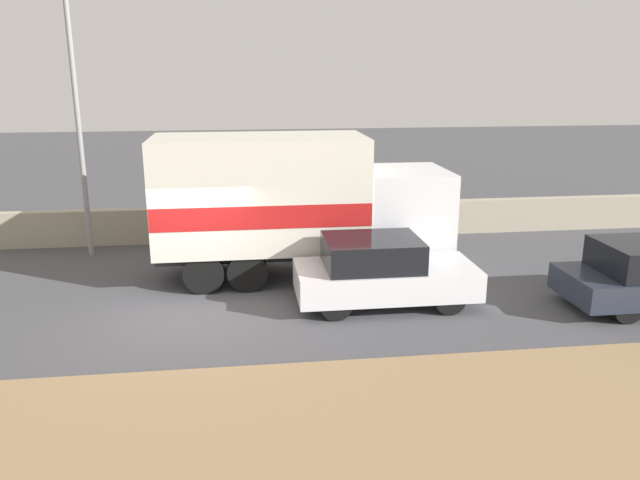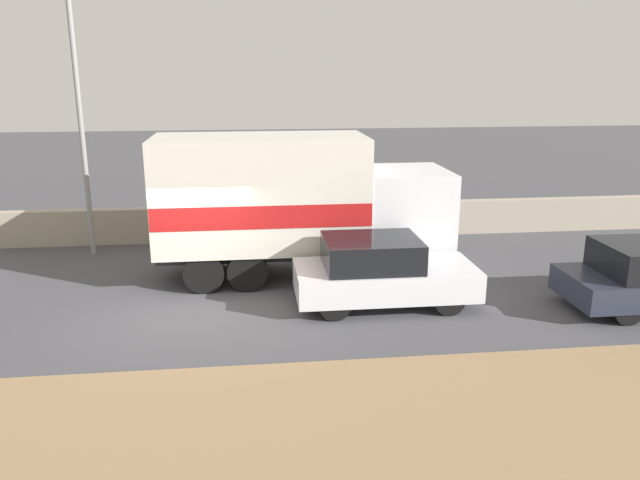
# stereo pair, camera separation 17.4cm
# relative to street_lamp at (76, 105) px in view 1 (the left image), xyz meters

# --- Properties ---
(ground_plane) EXTENTS (80.00, 80.00, 0.00)m
(ground_plane) POSITION_rel_street_lamp_xyz_m (3.17, -4.56, -4.09)
(ground_plane) COLOR #47474C
(stone_wall_backdrop) EXTENTS (60.00, 0.35, 1.04)m
(stone_wall_backdrop) POSITION_rel_street_lamp_xyz_m (3.17, 1.03, -3.57)
(stone_wall_backdrop) COLOR #A39984
(stone_wall_backdrop) RESTS_ON ground_plane
(street_lamp) EXTENTS (0.56, 0.28, 7.07)m
(street_lamp) POSITION_rel_street_lamp_xyz_m (0.00, 0.00, 0.00)
(street_lamp) COLOR gray
(street_lamp) RESTS_ON ground_plane
(box_truck) EXTENTS (7.10, 2.34, 3.48)m
(box_truck) POSITION_rel_street_lamp_xyz_m (5.40, -2.50, -2.21)
(box_truck) COLOR silver
(box_truck) RESTS_ON ground_plane
(car_hatchback) EXTENTS (3.92, 1.76, 1.51)m
(car_hatchback) POSITION_rel_street_lamp_xyz_m (7.16, -4.68, -3.34)
(car_hatchback) COLOR silver
(car_hatchback) RESTS_ON ground_plane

